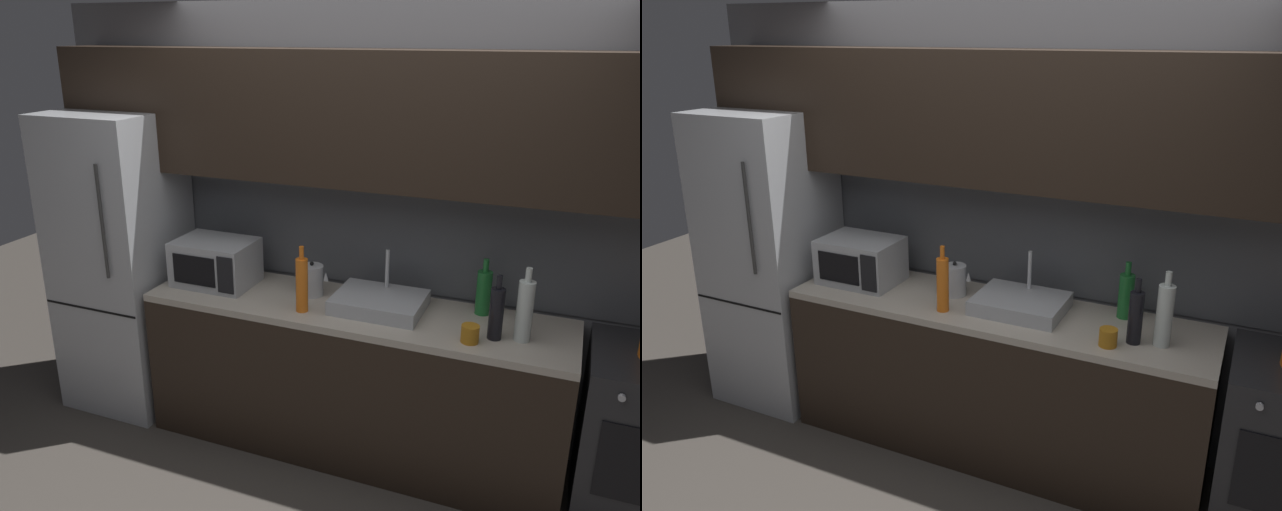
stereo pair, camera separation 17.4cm
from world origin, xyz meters
TOP-DOWN VIEW (x-y plane):
  - back_wall at (0.00, 1.20)m, footprint 4.10×0.44m
  - counter_run at (0.00, 0.90)m, footprint 2.36×0.60m
  - refrigerator at (-1.56, 0.90)m, footprint 0.68×0.69m
  - microwave at (-0.88, 0.92)m, footprint 0.46×0.35m
  - sink_basin at (0.14, 0.93)m, footprint 0.48×0.38m
  - kettle at (-0.28, 0.97)m, footprint 0.17×0.13m
  - wine_bottle_dark at (0.77, 0.81)m, footprint 0.07×0.07m
  - wine_bottle_clear at (0.90, 0.84)m, footprint 0.08×0.08m
  - wine_bottle_green at (0.67, 1.09)m, footprint 0.08×0.08m
  - wine_bottle_orange at (-0.24, 0.75)m, footprint 0.07×0.07m
  - mug_amber at (0.67, 0.72)m, footprint 0.09×0.09m

SIDE VIEW (x-z plane):
  - counter_run at x=0.00m, z-range 0.00..0.90m
  - sink_basin at x=0.14m, z-range 0.79..1.09m
  - mug_amber at x=0.67m, z-range 0.90..0.99m
  - refrigerator at x=-1.56m, z-range 0.00..1.89m
  - kettle at x=-0.28m, z-range 0.89..1.09m
  - wine_bottle_green at x=0.67m, z-range 0.87..1.18m
  - microwave at x=-0.88m, z-range 0.90..1.17m
  - wine_bottle_dark at x=0.77m, z-range 0.87..1.21m
  - wine_bottle_orange at x=-0.24m, z-range 0.87..1.24m
  - wine_bottle_clear at x=0.90m, z-range 0.87..1.25m
  - back_wall at x=0.00m, z-range 0.30..2.80m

